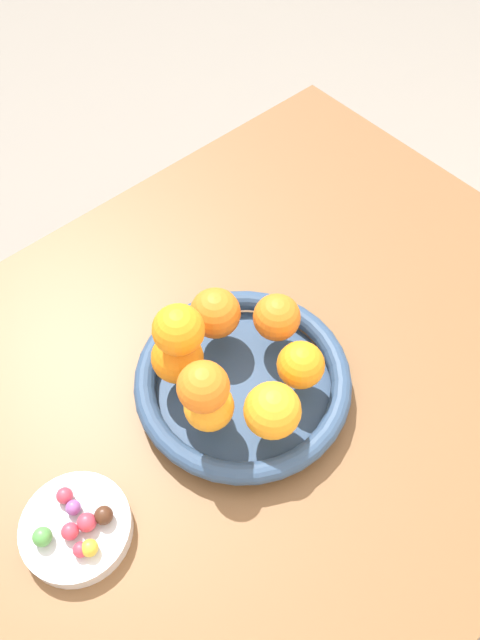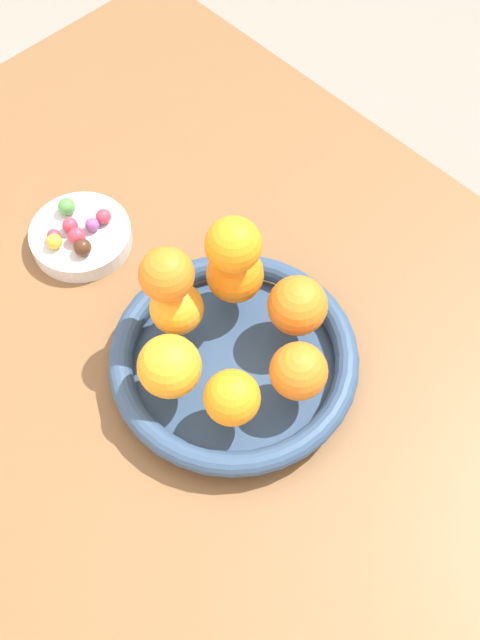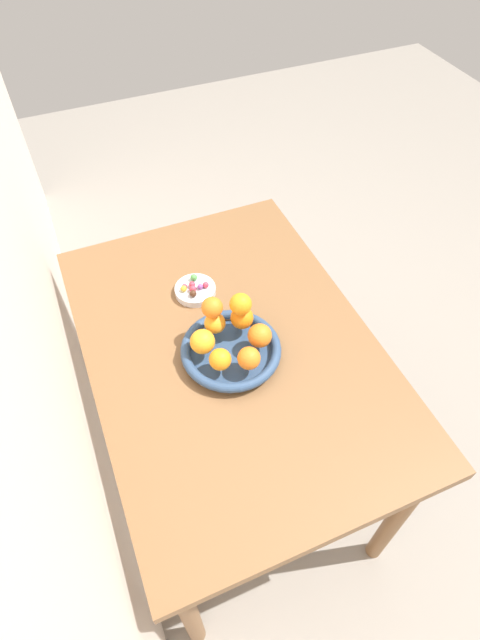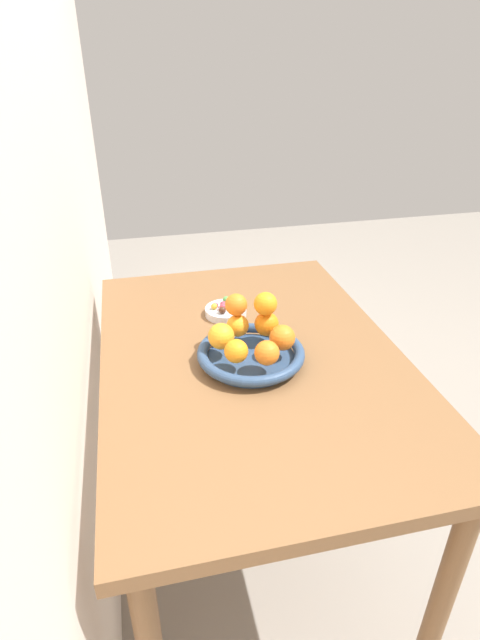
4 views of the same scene
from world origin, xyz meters
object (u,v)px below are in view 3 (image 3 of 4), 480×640
fruit_bowl (231,350)px  orange_1 (249,358)px  candy_ball_5 (193,289)px  candy_ball_3 (193,294)px  candy_ball_0 (192,285)px  candy_ball_1 (194,277)px  candy_ball_2 (185,287)px  candy_ball_7 (184,289)px  candy_ball_4 (206,285)px  candy_ball_6 (200,287)px  candy_dish (195,290)px  orange_7 (212,307)px  orange_2 (260,336)px  dining_table (231,363)px  orange_5 (203,342)px  orange_4 (215,323)px  orange_3 (242,318)px  orange_0 (220,359)px  orange_6 (241,304)px

fruit_bowl → orange_1: bearing=-164.8°
candy_ball_5 → candy_ball_3: bearing=162.4°
fruit_bowl → candy_ball_0: size_ratio=14.24×
candy_ball_1 → candy_ball_2: candy_ball_1 is taller
candy_ball_7 → candy_ball_4: bearing=-99.1°
candy_ball_6 → fruit_bowl: bearing=179.7°
candy_ball_2 → candy_ball_7: candy_ball_7 is taller
candy_ball_2 → candy_ball_3: size_ratio=0.80×
fruit_bowl → candy_ball_2: 0.26m
candy_dish → orange_7: bearing=177.3°
candy_ball_4 → orange_7: bearing=167.0°
orange_2 → orange_7: orange_7 is taller
dining_table → orange_7: 0.22m
orange_5 → fruit_bowl: bearing=-104.8°
candy_ball_4 → candy_ball_6: size_ratio=1.10×
orange_7 → candy_ball_4: orange_7 is taller
candy_dish → orange_4: (-0.19, 0.01, 0.06)m
orange_1 → candy_ball_6: size_ratio=3.54×
orange_4 → candy_ball_3: (0.16, 0.01, -0.04)m
orange_7 → orange_2: bearing=-134.7°
candy_ball_1 → candy_ball_7: size_ratio=1.13×
orange_4 → orange_3: bearing=-99.5°
orange_5 → orange_7: size_ratio=1.16×
candy_ball_5 → candy_ball_4: bearing=-87.0°
orange_0 → dining_table: bearing=-36.7°
orange_4 → candy_ball_1: size_ratio=2.75×
candy_dish → candy_ball_4: candy_ball_4 is taller
dining_table → orange_3: bearing=-61.6°
candy_dish → orange_2: orange_2 is taller
orange_7 → orange_6: bearing=-108.0°
candy_ball_3 → orange_7: bearing=-177.2°
orange_6 → dining_table: bearing=117.4°
candy_ball_3 → candy_ball_7: candy_ball_3 is taller
dining_table → orange_1: 0.19m
orange_4 → orange_7: size_ratio=1.02×
candy_ball_5 → candy_ball_6: (0.00, -0.02, -0.00)m
fruit_bowl → orange_4: orange_4 is taller
dining_table → orange_0: size_ratio=19.27×
candy_ball_5 → orange_4: bearing=-178.6°
orange_0 → orange_3: 0.15m
orange_4 → orange_7: bearing=19.9°
dining_table → orange_0: 0.19m
orange_4 → orange_5: orange_5 is taller
dining_table → candy_ball_3: (0.19, 0.04, 0.12)m
candy_ball_3 → candy_ball_6: 0.04m
candy_ball_1 → candy_ball_3: size_ratio=1.02×
orange_3 → candy_ball_0: size_ratio=3.32×
orange_0 → candy_ball_1: (0.33, -0.04, -0.04)m
orange_5 → candy_ball_0: 0.25m
candy_ball_5 → candy_ball_6: candy_ball_5 is taller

